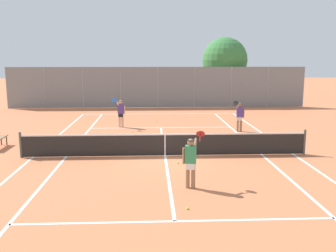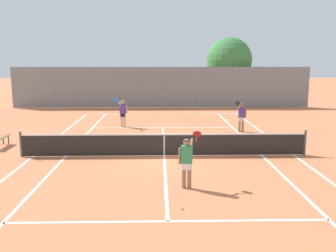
% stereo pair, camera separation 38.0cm
% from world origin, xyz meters
% --- Properties ---
extents(ground_plane, '(120.00, 120.00, 0.00)m').
position_xyz_m(ground_plane, '(0.00, 0.00, 0.00)').
color(ground_plane, '#C67047').
extents(court_line_markings, '(11.10, 23.90, 0.01)m').
position_xyz_m(court_line_markings, '(0.00, 0.00, 0.00)').
color(court_line_markings, white).
rests_on(court_line_markings, ground).
extents(tennis_net, '(12.00, 0.10, 1.07)m').
position_xyz_m(tennis_net, '(0.00, 0.00, 0.51)').
color(tennis_net, '#474C47').
rests_on(tennis_net, ground).
extents(player_near_side, '(0.77, 0.71, 1.77)m').
position_xyz_m(player_near_side, '(0.66, -3.95, 0.93)').
color(player_near_side, '#936B4C').
rests_on(player_near_side, ground).
extents(player_far_left, '(0.72, 0.72, 1.77)m').
position_xyz_m(player_far_left, '(-2.36, 6.68, 0.93)').
color(player_far_left, '#D8A884').
rests_on(player_far_left, ground).
extents(player_far_right, '(0.75, 0.72, 1.77)m').
position_xyz_m(player_far_right, '(4.34, 5.07, 0.93)').
color(player_far_right, '#936B4C').
rests_on(player_far_right, ground).
extents(loose_tennis_ball_0, '(0.07, 0.07, 0.07)m').
position_xyz_m(loose_tennis_ball_0, '(-0.20, 8.52, 0.03)').
color(loose_tennis_ball_0, '#D1DB33').
rests_on(loose_tennis_ball_0, ground).
extents(loose_tennis_ball_2, '(0.07, 0.07, 0.07)m').
position_xyz_m(loose_tennis_ball_2, '(0.40, -5.66, 0.03)').
color(loose_tennis_ball_2, '#D1DB33').
rests_on(loose_tennis_ball_2, ground).
extents(loose_tennis_ball_3, '(0.07, 0.07, 0.07)m').
position_xyz_m(loose_tennis_ball_3, '(-1.59, 5.03, 0.03)').
color(loose_tennis_ball_3, '#D1DB33').
rests_on(loose_tennis_ball_3, ground).
extents(loose_tennis_ball_4, '(0.07, 0.07, 0.07)m').
position_xyz_m(loose_tennis_ball_4, '(0.46, -1.22, 0.03)').
color(loose_tennis_ball_4, '#D1DB33').
rests_on(loose_tennis_ball_4, ground).
extents(back_fence, '(24.34, 0.08, 3.34)m').
position_xyz_m(back_fence, '(-0.00, 15.36, 1.67)').
color(back_fence, gray).
rests_on(back_fence, ground).
extents(tree_behind_left, '(3.94, 3.94, 5.82)m').
position_xyz_m(tree_behind_left, '(5.96, 17.79, 3.72)').
color(tree_behind_left, brown).
rests_on(tree_behind_left, ground).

